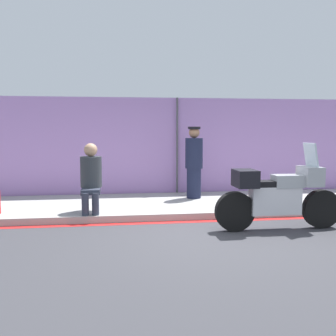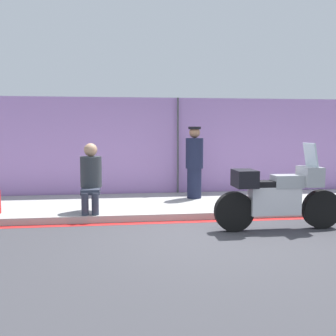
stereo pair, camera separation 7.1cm
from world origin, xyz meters
name	(u,v)px [view 1 (the left image)]	position (x,y,z in m)	size (l,w,h in m)	color
ground_plane	(212,235)	(0.00, 0.00, 0.00)	(120.00, 120.00, 0.00)	#38383D
sidewalk	(186,204)	(0.00, 2.36, 0.07)	(40.25, 2.58, 0.14)	#9E9E99
curb_paint_stripe	(199,221)	(0.00, 0.98, 0.00)	(40.25, 0.18, 0.01)	red
storefront_fence	(177,148)	(0.00, 3.74, 1.28)	(38.24, 0.17, 2.57)	#AD7FC6
motorcycle	(278,195)	(1.24, 0.20, 0.62)	(2.31, 0.51, 1.53)	black
officer_standing	(194,162)	(0.26, 2.78, 1.00)	(0.41, 0.41, 1.69)	#191E38
person_seated_on_curb	(91,174)	(-2.07, 1.55, 0.88)	(0.42, 0.71, 1.36)	#2D3342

